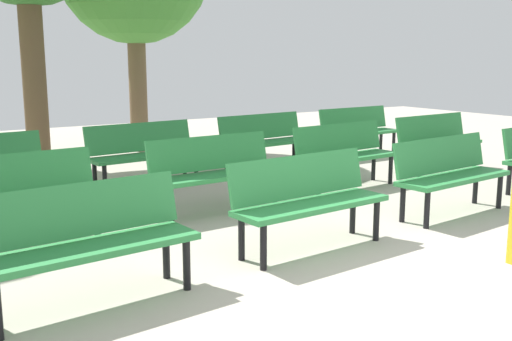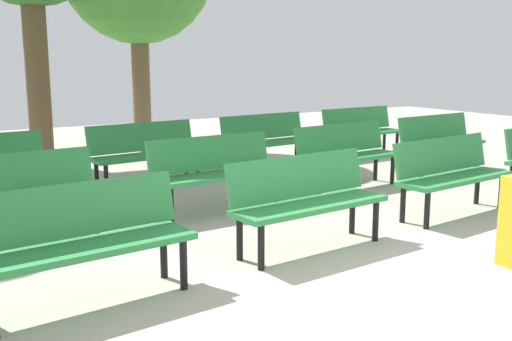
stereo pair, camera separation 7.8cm
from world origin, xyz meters
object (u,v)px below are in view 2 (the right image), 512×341
Objects in this scene: bench_r2_c2 at (146,150)px; bench_r0_c3 at (450,171)px; bench_r1_c4 at (439,139)px; bench_r2_c4 at (361,128)px; bench_r1_c1 at (15,193)px; bench_r1_c2 at (215,169)px; bench_r0_c1 at (83,236)px; bench_r0_c2 at (306,196)px; bench_r1_c3 at (346,152)px; bench_r2_c3 at (267,138)px.

bench_r0_c3 is at bearing -59.95° from bench_r2_c2.
bench_r1_c4 is 1.00× the size of bench_r2_c4.
bench_r1_c1 is 1.01× the size of bench_r1_c2.
bench_r1_c1 is at bearing 156.98° from bench_r0_c3.
bench_r2_c4 is at bearing -0.56° from bench_r2_c2.
bench_r2_c4 is (6.21, 3.97, 0.00)m from bench_r0_c1.
bench_r0_c2 is 3.48m from bench_r2_c2.
bench_r1_c3 is 1.78m from bench_r2_c3.
bench_r1_c1 and bench_r1_c3 have the same top height.
bench_r0_c3 is 3.52m from bench_r2_c3.
bench_r0_c3 and bench_r2_c2 have the same top height.
bench_r0_c2 is at bearing -90.87° from bench_r1_c2.
bench_r1_c4 is 0.99× the size of bench_r2_c3.
bench_r2_c4 is (1.93, 3.67, 0.00)m from bench_r0_c3.
bench_r1_c4 is 2.73m from bench_r2_c3.
bench_r0_c2 is 1.00× the size of bench_r1_c1.
bench_r2_c2 is (-0.20, 3.47, 0.00)m from bench_r0_c2.
bench_r2_c3 is at bearing 57.87° from bench_r0_c2.
bench_r0_c1 is 1.00× the size of bench_r1_c3.
bench_r0_c2 is 4.13m from bench_r2_c3.
bench_r1_c1 is 2.24m from bench_r1_c2.
bench_r1_c2 is 1.78m from bench_r2_c2.
bench_r1_c2 is at bearing -178.71° from bench_r1_c4.
bench_r1_c2 and bench_r2_c4 have the same top height.
bench_r0_c1 is 1.00× the size of bench_r1_c1.
bench_r1_c4 is at bearing 0.43° from bench_r1_c1.
bench_r0_c3 and bench_r2_c3 have the same top height.
bench_r2_c3 is (2.14, 0.18, 0.00)m from bench_r2_c2.
bench_r0_c2 is 2.77m from bench_r1_c1.
bench_r1_c3 and bench_r1_c4 have the same top height.
bench_r2_c2 and bench_r2_c3 have the same top height.
bench_r1_c3 is 1.01× the size of bench_r2_c4.
bench_r1_c3 is (-0.06, 1.74, 0.00)m from bench_r0_c3.
bench_r2_c3 is (-0.14, 1.77, 0.00)m from bench_r1_c3.
bench_r1_c1 is 1.01× the size of bench_r2_c4.
bench_r1_c2 is at bearing 36.61° from bench_r0_c1.
bench_r1_c4 is at bearing -89.43° from bench_r2_c4.
bench_r1_c2 is 0.99× the size of bench_r2_c2.
bench_r1_c2 is at bearing -155.63° from bench_r2_c4.
bench_r2_c2 is at bearing 179.54° from bench_r2_c3.
bench_r0_c3 is 2.81m from bench_r1_c4.
bench_r0_c2 and bench_r1_c4 have the same top height.
bench_r2_c4 is at bearing 39.30° from bench_r1_c3.
bench_r0_c2 is 2.80m from bench_r1_c3.
bench_r0_c3 is 1.01× the size of bench_r1_c4.
bench_r1_c2 is 1.00× the size of bench_r2_c4.
bench_r1_c4 is at bearing 0.80° from bench_r1_c3.
bench_r1_c1 and bench_r1_c2 have the same top height.
bench_r1_c1 is 1.00× the size of bench_r2_c3.
bench_r0_c1 and bench_r1_c3 have the same top height.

